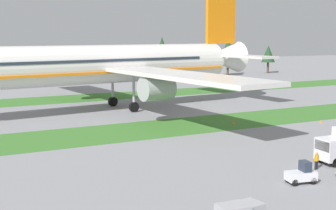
{
  "coord_description": "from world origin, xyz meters",
  "views": [
    {
      "loc": [
        -27.68,
        -18.3,
        12.88
      ],
      "look_at": [
        -0.55,
        34.38,
        4.0
      ],
      "focal_mm": 50.42,
      "sensor_mm": 36.0,
      "label": 1
    }
  ],
  "objects_px": {
    "airliner": "(110,64)",
    "ground_crew_marshaller": "(317,160)",
    "baggage_tug": "(302,174)",
    "taxiway_marker_2": "(234,122)",
    "taxiway_marker_0": "(321,122)"
  },
  "relations": [
    {
      "from": "ground_crew_marshaller",
      "to": "taxiway_marker_0",
      "type": "xyz_separation_m",
      "value": [
        18.23,
        17.58,
        -0.72
      ]
    },
    {
      "from": "ground_crew_marshaller",
      "to": "taxiway_marker_2",
      "type": "distance_m",
      "value": 23.82
    },
    {
      "from": "baggage_tug",
      "to": "ground_crew_marshaller",
      "type": "relative_size",
      "value": 1.61
    },
    {
      "from": "airliner",
      "to": "taxiway_marker_0",
      "type": "xyz_separation_m",
      "value": [
        23.23,
        -25.39,
        -7.71
      ]
    },
    {
      "from": "taxiway_marker_0",
      "to": "taxiway_marker_2",
      "type": "xyz_separation_m",
      "value": [
        -11.76,
        5.33,
        0.11
      ]
    },
    {
      "from": "taxiway_marker_2",
      "to": "taxiway_marker_0",
      "type": "bearing_deg",
      "value": -24.37
    },
    {
      "from": "baggage_tug",
      "to": "taxiway_marker_0",
      "type": "xyz_separation_m",
      "value": [
        22.51,
        20.16,
        -0.59
      ]
    },
    {
      "from": "baggage_tug",
      "to": "ground_crew_marshaller",
      "type": "distance_m",
      "value": 4.99
    },
    {
      "from": "airliner",
      "to": "ground_crew_marshaller",
      "type": "distance_m",
      "value": 43.83
    },
    {
      "from": "airliner",
      "to": "taxiway_marker_2",
      "type": "height_order",
      "value": "airliner"
    },
    {
      "from": "baggage_tug",
      "to": "taxiway_marker_2",
      "type": "distance_m",
      "value": 27.66
    },
    {
      "from": "ground_crew_marshaller",
      "to": "taxiway_marker_0",
      "type": "bearing_deg",
      "value": 41.04
    },
    {
      "from": "airliner",
      "to": "taxiway_marker_2",
      "type": "xyz_separation_m",
      "value": [
        11.47,
        -20.06,
        -7.6
      ]
    },
    {
      "from": "airliner",
      "to": "baggage_tug",
      "type": "height_order",
      "value": "airliner"
    },
    {
      "from": "airliner",
      "to": "ground_crew_marshaller",
      "type": "xyz_separation_m",
      "value": [
        4.99,
        -42.98,
        -6.99
      ]
    }
  ]
}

